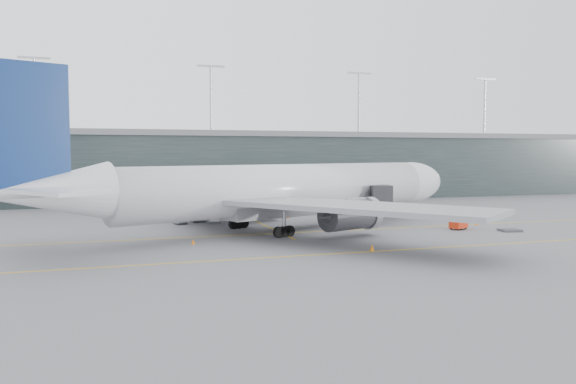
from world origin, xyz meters
name	(u,v)px	position (x,y,z in m)	size (l,w,h in m)	color
ground	(237,231)	(0.00, 0.00, 0.00)	(320.00, 320.00, 0.00)	#5C5C61
taxiline_a	(244,235)	(0.00, -4.00, 0.01)	(160.00, 0.25, 0.02)	gold
taxiline_b	(280,257)	(0.00, -20.00, 0.01)	(160.00, 0.25, 0.02)	gold
taxiline_lead_main	(241,214)	(5.00, 20.00, 0.01)	(0.25, 60.00, 0.02)	gold
terminal	(183,165)	(0.00, 58.00, 7.62)	(240.00, 36.00, 29.00)	#1E2929
main_aircraft	(283,190)	(6.03, -1.22, 5.49)	(67.21, 62.06, 19.55)	silver
jet_bridge	(347,186)	(25.31, 21.19, 4.41)	(12.58, 44.25, 5.89)	#28282C
gse_cart	(458,223)	(29.25, -7.94, 0.92)	(2.86, 2.41, 1.66)	#B6280D
baggage_dolly	(510,230)	(34.79, -11.58, 0.16)	(2.64, 2.11, 0.26)	#36363B
uld_a	(180,219)	(-6.51, 9.13, 0.84)	(2.12, 1.90, 1.60)	#3B3B40
uld_b	(198,216)	(-3.63, 10.81, 0.99)	(2.31, 1.97, 1.89)	#3B3B40
uld_c	(215,217)	(-1.39, 9.35, 0.91)	(2.11, 1.79, 1.73)	#3B3B40
cone_nose	(477,223)	(34.51, -4.81, 0.36)	(0.46, 0.46, 0.73)	orange
cone_wing_stbd	(372,247)	(10.39, -19.66, 0.39)	(0.49, 0.49, 0.78)	orange
cone_wing_port	(288,216)	(10.90, 11.68, 0.37)	(0.46, 0.46, 0.73)	orange
cone_tail	(193,242)	(-7.31, -9.51, 0.33)	(0.42, 0.42, 0.66)	#CE660B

